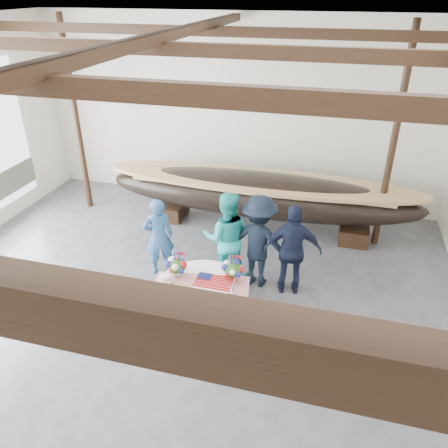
# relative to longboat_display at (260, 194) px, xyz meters

# --- Properties ---
(floor) EXTENTS (10.00, 12.00, 0.01)m
(floor) POSITION_rel_longboat_display_xyz_m (-0.89, -4.56, -0.86)
(floor) COLOR #3D3D42
(floor) RESTS_ON ground
(wall_back) EXTENTS (10.00, 0.02, 4.50)m
(wall_back) POSITION_rel_longboat_display_xyz_m (-0.89, 1.44, 1.39)
(wall_back) COLOR silver
(wall_back) RESTS_ON ground
(ceiling) EXTENTS (10.00, 12.00, 0.01)m
(ceiling) POSITION_rel_longboat_display_xyz_m (-0.89, -4.56, 3.64)
(ceiling) COLOR white
(ceiling) RESTS_ON wall_back
(pavilion_structure) EXTENTS (9.80, 11.76, 4.50)m
(pavilion_structure) POSITION_rel_longboat_display_xyz_m (-0.89, -3.77, 3.15)
(pavilion_structure) COLOR black
(pavilion_structure) RESTS_ON ground
(longboat_display) EXTENTS (7.15, 1.43, 1.34)m
(longboat_display) POSITION_rel_longboat_display_xyz_m (0.00, 0.00, 0.00)
(longboat_display) COLOR black
(longboat_display) RESTS_ON ground
(banquet_table) EXTENTS (1.67, 1.67, 0.72)m
(banquet_table) POSITION_rel_longboat_display_xyz_m (-0.30, -3.37, -0.50)
(banquet_table) COLOR white
(banquet_table) RESTS_ON ground
(tabletop_items) EXTENTS (1.61, 0.95, 0.40)m
(tabletop_items) POSITION_rel_longboat_display_xyz_m (-0.32, -3.25, 0.01)
(tabletop_items) COLOR red
(tabletop_items) RESTS_ON banquet_table
(guest_woman_blue) EXTENTS (0.69, 0.63, 1.57)m
(guest_woman_blue) POSITION_rel_longboat_display_xyz_m (-1.51, -2.24, -0.07)
(guest_woman_blue) COLOR navy
(guest_woman_blue) RESTS_ON ground
(guest_woman_teal) EXTENTS (1.00, 0.86, 1.81)m
(guest_woman_teal) POSITION_rel_longboat_display_xyz_m (-0.20, -2.13, 0.05)
(guest_woman_teal) COLOR #21ADA9
(guest_woman_teal) RESTS_ON ground
(guest_man_left) EXTENTS (1.24, 0.82, 1.80)m
(guest_man_left) POSITION_rel_longboat_display_xyz_m (0.40, -2.11, 0.05)
(guest_man_left) COLOR black
(guest_man_left) RESTS_ON ground
(guest_man_right) EXTENTS (1.09, 0.60, 1.75)m
(guest_man_right) POSITION_rel_longboat_display_xyz_m (1.02, -2.22, 0.02)
(guest_man_right) COLOR #141A31
(guest_man_right) RESTS_ON ground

